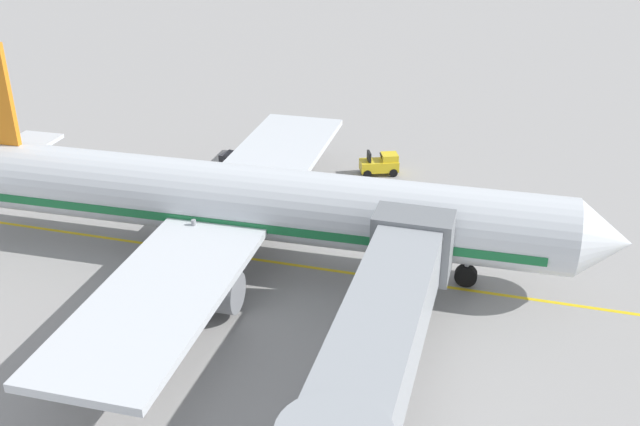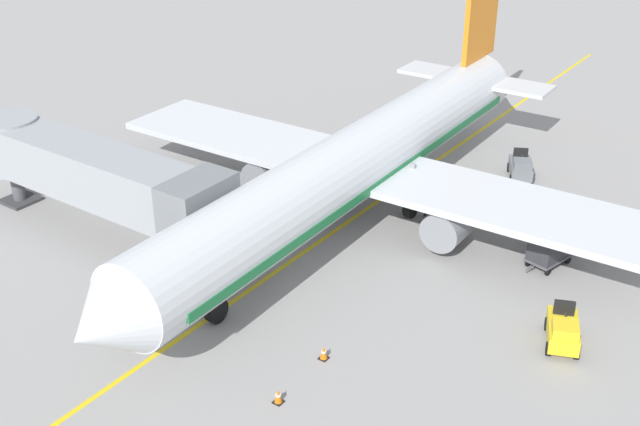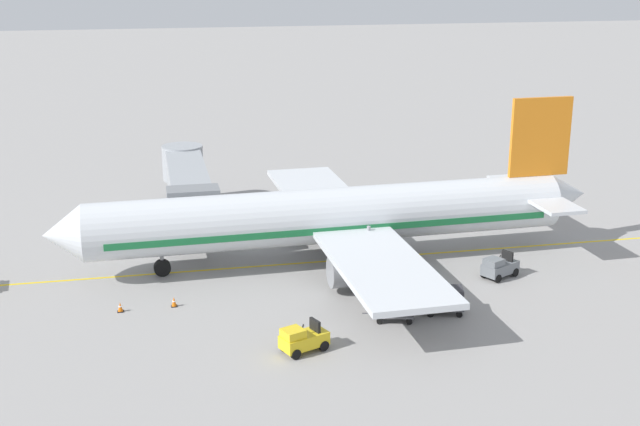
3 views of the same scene
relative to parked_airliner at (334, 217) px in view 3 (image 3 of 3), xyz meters
The scene contains 12 objects.
ground_plane 3.61m from the parked_airliner, 86.25° to the left, with size 400.00×400.00×0.00m, color gray.
gate_lead_in_line 3.61m from the parked_airliner, 86.25° to the left, with size 0.24×80.00×0.01m, color gold.
parked_airliner is the anchor object (origin of this frame).
jet_bridge 13.37m from the parked_airliner, 43.05° to the left, with size 16.44×3.50×4.98m.
baggage_tug_lead 13.94m from the parked_airliner, 160.28° to the left, with size 2.07×2.77×1.62m.
baggage_tug_trailing 11.28m from the parked_airliner, 117.79° to the right, with size 2.23×2.77×1.62m.
baggage_cart_front 10.44m from the parked_airliner, behind, with size 1.78×2.98×1.58m.
baggage_cart_second_in_train 10.93m from the parked_airliner, 156.34° to the right, with size 1.78×2.98×1.58m.
ground_crew_wing_walker 6.62m from the parked_airliner, 140.51° to the right, with size 0.51×0.63×1.69m.
ground_crew_loader 4.38m from the parked_airliner, 141.89° to the right, with size 0.73×0.29×1.69m.
safety_cone_nose_left 15.43m from the parked_airliner, 111.92° to the left, with size 0.36×0.36×0.59m.
safety_cone_nose_right 12.62m from the parked_airliner, 116.76° to the left, with size 0.36×0.36×0.59m.
Camera 3 is at (-52.13, 10.30, 19.79)m, focal length 46.98 mm.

